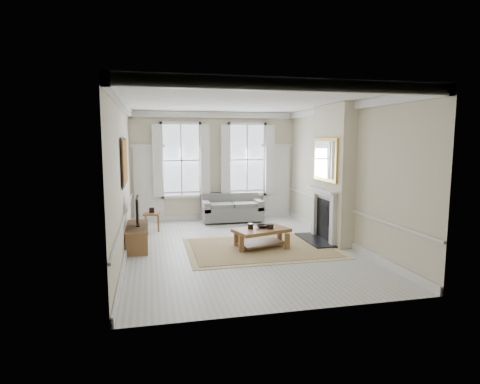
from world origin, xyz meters
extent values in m
plane|color=#B7B5AD|center=(0.00, 0.00, 0.00)|extent=(7.20, 7.20, 0.00)
plane|color=white|center=(0.00, 0.00, 3.40)|extent=(7.20, 7.20, 0.00)
plane|color=beige|center=(0.00, 3.60, 1.70)|extent=(5.20, 0.00, 5.20)
plane|color=beige|center=(-2.60, 0.00, 1.70)|extent=(0.00, 7.20, 7.20)
plane|color=beige|center=(2.60, 0.00, 1.70)|extent=(0.00, 7.20, 7.20)
cube|color=silver|center=(-2.05, 3.56, 1.15)|extent=(0.90, 0.08, 2.30)
cube|color=silver|center=(2.05, 3.56, 1.15)|extent=(0.90, 0.08, 2.30)
cube|color=#BC8220|center=(-2.56, 0.30, 2.05)|extent=(0.05, 1.66, 1.06)
cube|color=beige|center=(2.43, 0.20, 1.70)|extent=(0.35, 1.70, 3.38)
cube|color=black|center=(2.00, 0.20, 0.03)|extent=(0.55, 1.50, 0.05)
cube|color=silver|center=(2.20, -0.35, 0.57)|extent=(0.10, 0.18, 1.15)
cube|color=silver|center=(2.20, 0.75, 0.57)|extent=(0.10, 0.18, 1.15)
cube|color=silver|center=(2.15, 0.20, 1.30)|extent=(0.20, 1.45, 0.06)
cube|color=black|center=(2.25, 0.20, 0.55)|extent=(0.02, 0.92, 1.00)
cube|color=gold|center=(2.21, 0.20, 2.05)|extent=(0.06, 1.26, 1.06)
cube|color=slate|center=(0.45, 3.05, 0.27)|extent=(1.84, 0.90, 0.42)
cube|color=slate|center=(0.45, 3.40, 0.64)|extent=(1.84, 0.20, 0.44)
cube|color=slate|center=(-0.37, 3.05, 0.52)|extent=(0.20, 0.90, 0.30)
cube|color=slate|center=(1.27, 3.05, 0.52)|extent=(0.20, 0.90, 0.30)
cylinder|color=brown|center=(-0.35, 2.72, 0.04)|extent=(0.06, 0.06, 0.08)
cylinder|color=brown|center=(1.25, 3.38, 0.04)|extent=(0.06, 0.06, 0.08)
cube|color=brown|center=(-1.99, 2.30, 0.49)|extent=(0.49, 0.49, 0.06)
cube|color=brown|center=(-2.15, 2.14, 0.23)|extent=(0.05, 0.05, 0.46)
cube|color=brown|center=(-1.83, 2.14, 0.23)|extent=(0.05, 0.05, 0.46)
cube|color=brown|center=(-2.15, 2.46, 0.23)|extent=(0.05, 0.05, 0.46)
cube|color=brown|center=(-1.83, 2.46, 0.23)|extent=(0.05, 0.05, 0.46)
cube|color=#99784F|center=(0.50, -0.13, 0.01)|extent=(3.50, 2.60, 0.02)
cube|color=brown|center=(0.50, -0.13, 0.43)|extent=(1.40, 1.05, 0.08)
cube|color=brown|center=(-0.02, -0.39, 0.19)|extent=(0.10, 0.10, 0.39)
cube|color=brown|center=(1.02, -0.39, 0.19)|extent=(0.10, 0.10, 0.39)
cube|color=brown|center=(-0.02, 0.14, 0.19)|extent=(0.10, 0.10, 0.39)
cube|color=brown|center=(1.02, 0.14, 0.19)|extent=(0.10, 0.10, 0.39)
cylinder|color=black|center=(0.25, -0.08, 0.53)|extent=(0.13, 0.13, 0.13)
cylinder|color=black|center=(0.70, -0.18, 0.53)|extent=(0.16, 0.16, 0.11)
imported|color=black|center=(0.55, -0.03, 0.50)|extent=(0.31, 0.31, 0.07)
cube|color=brown|center=(-2.34, 0.57, 0.27)|extent=(0.48, 1.48, 0.53)
cube|color=black|center=(-2.32, 0.57, 0.55)|extent=(0.08, 0.30, 0.03)
cube|color=black|center=(-2.32, 0.57, 0.94)|extent=(0.05, 0.90, 0.55)
cube|color=black|center=(-2.29, 0.57, 0.94)|extent=(0.01, 0.83, 0.50)
camera|label=1|loc=(-2.02, -8.97, 2.55)|focal=30.00mm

